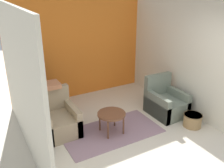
{
  "coord_description": "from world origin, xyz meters",
  "views": [
    {
      "loc": [
        -2.46,
        -2.58,
        2.96
      ],
      "look_at": [
        0.0,
        1.76,
        0.93
      ],
      "focal_mm": 40.0,
      "sensor_mm": 36.0,
      "label": 1
    }
  ],
  "objects_px": {
    "armchair_right": "(165,103)",
    "wicker_basket": "(193,120)",
    "coffee_table": "(111,115)",
    "birdcage": "(32,87)",
    "parrot": "(28,54)",
    "potted_plant": "(56,92)",
    "armchair_left": "(58,120)"
  },
  "relations": [
    {
      "from": "armchair_right",
      "to": "birdcage",
      "type": "height_order",
      "value": "birdcage"
    },
    {
      "from": "birdcage",
      "to": "potted_plant",
      "type": "distance_m",
      "value": 0.59
    },
    {
      "from": "parrot",
      "to": "armchair_right",
      "type": "bearing_deg",
      "value": -31.26
    },
    {
      "from": "birdcage",
      "to": "potted_plant",
      "type": "height_order",
      "value": "birdcage"
    },
    {
      "from": "armchair_left",
      "to": "birdcage",
      "type": "relative_size",
      "value": 0.67
    },
    {
      "from": "coffee_table",
      "to": "parrot",
      "type": "xyz_separation_m",
      "value": [
        -1.2,
        1.75,
        1.05
      ]
    },
    {
      "from": "wicker_basket",
      "to": "armchair_right",
      "type": "bearing_deg",
      "value": 100.56
    },
    {
      "from": "coffee_table",
      "to": "potted_plant",
      "type": "bearing_deg",
      "value": 111.61
    },
    {
      "from": "coffee_table",
      "to": "potted_plant",
      "type": "xyz_separation_m",
      "value": [
        -0.65,
        1.65,
        0.03
      ]
    },
    {
      "from": "potted_plant",
      "to": "armchair_left",
      "type": "bearing_deg",
      "value": -106.22
    },
    {
      "from": "coffee_table",
      "to": "parrot",
      "type": "distance_m",
      "value": 2.37
    },
    {
      "from": "birdcage",
      "to": "potted_plant",
      "type": "xyz_separation_m",
      "value": [
        0.55,
        -0.1,
        -0.22
      ]
    },
    {
      "from": "armchair_right",
      "to": "potted_plant",
      "type": "height_order",
      "value": "armchair_right"
    },
    {
      "from": "birdcage",
      "to": "parrot",
      "type": "bearing_deg",
      "value": 90.0
    },
    {
      "from": "armchair_right",
      "to": "wicker_basket",
      "type": "xyz_separation_m",
      "value": [
        0.14,
        -0.75,
        -0.13
      ]
    },
    {
      "from": "parrot",
      "to": "potted_plant",
      "type": "bearing_deg",
      "value": -10.52
    },
    {
      "from": "armchair_left",
      "to": "potted_plant",
      "type": "height_order",
      "value": "armchair_left"
    },
    {
      "from": "armchair_right",
      "to": "parrot",
      "type": "distance_m",
      "value": 3.41
    },
    {
      "from": "birdcage",
      "to": "wicker_basket",
      "type": "height_order",
      "value": "birdcage"
    },
    {
      "from": "armchair_left",
      "to": "potted_plant",
      "type": "xyz_separation_m",
      "value": [
        0.31,
        1.08,
        0.16
      ]
    },
    {
      "from": "coffee_table",
      "to": "birdcage",
      "type": "distance_m",
      "value": 2.13
    },
    {
      "from": "coffee_table",
      "to": "armchair_left",
      "type": "xyz_separation_m",
      "value": [
        -0.97,
        0.57,
        -0.13
      ]
    },
    {
      "from": "armchair_right",
      "to": "wicker_basket",
      "type": "distance_m",
      "value": 0.78
    },
    {
      "from": "birdcage",
      "to": "wicker_basket",
      "type": "distance_m",
      "value": 3.79
    },
    {
      "from": "parrot",
      "to": "potted_plant",
      "type": "xyz_separation_m",
      "value": [
        0.55,
        -0.1,
        -1.02
      ]
    },
    {
      "from": "birdcage",
      "to": "parrot",
      "type": "xyz_separation_m",
      "value": [
        0.0,
        0.0,
        0.8
      ]
    },
    {
      "from": "armchair_right",
      "to": "coffee_table",
      "type": "bearing_deg",
      "value": -176.77
    },
    {
      "from": "armchair_left",
      "to": "wicker_basket",
      "type": "xyz_separation_m",
      "value": [
        2.65,
        -1.24,
        -0.13
      ]
    },
    {
      "from": "birdcage",
      "to": "wicker_basket",
      "type": "bearing_deg",
      "value": -39.98
    },
    {
      "from": "birdcage",
      "to": "potted_plant",
      "type": "bearing_deg",
      "value": -10.33
    },
    {
      "from": "armchair_right",
      "to": "parrot",
      "type": "bearing_deg",
      "value": 148.74
    },
    {
      "from": "armchair_right",
      "to": "birdcage",
      "type": "bearing_deg",
      "value": 148.77
    }
  ]
}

